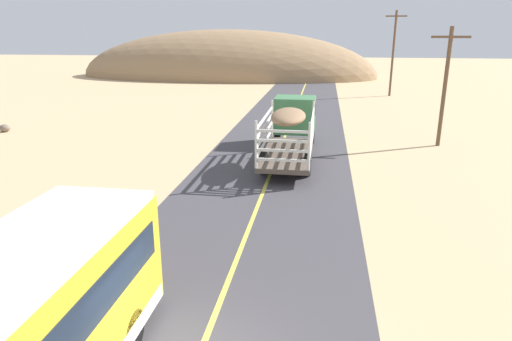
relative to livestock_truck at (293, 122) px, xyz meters
name	(u,v)px	position (x,y,z in m)	size (l,w,h in m)	color
livestock_truck	(293,122)	(0.00, 0.00, 0.00)	(2.53, 9.70, 3.02)	#3F7F4C
power_pole_mid	(445,83)	(8.91, 2.81, 2.05)	(2.20, 0.24, 7.11)	brown
power_pole_far	(393,51)	(8.91, 25.48, 2.97)	(2.20, 0.24, 8.93)	brown
boulder_near_shoulder	(5,128)	(-20.52, 2.40, -1.52)	(0.77, 0.65, 0.54)	#756656
distant_hill	(227,77)	(-13.49, 44.22, -1.79)	(46.26, 19.90, 14.20)	#957553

